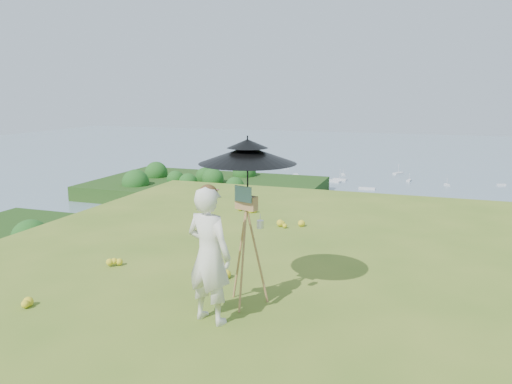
% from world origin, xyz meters
% --- Properties ---
extents(ground, '(14.00, 14.00, 0.00)m').
position_xyz_m(ground, '(0.00, 0.00, 0.00)').
color(ground, '#4E7421').
rests_on(ground, ground).
extents(shoreline_tier, '(170.00, 28.00, 8.00)m').
position_xyz_m(shoreline_tier, '(0.00, 75.00, -36.00)').
color(shoreline_tier, '#676152').
rests_on(shoreline_tier, bay_water).
extents(bay_water, '(700.00, 700.00, 0.00)m').
position_xyz_m(bay_water, '(0.00, 240.00, -34.00)').
color(bay_water, slate).
rests_on(bay_water, ground).
extents(peninsula, '(90.00, 60.00, 12.00)m').
position_xyz_m(peninsula, '(-75.00, 155.00, -29.00)').
color(peninsula, '#183B10').
rests_on(peninsula, bay_water).
extents(slope_trees, '(110.00, 50.00, 6.00)m').
position_xyz_m(slope_trees, '(0.00, 35.00, -15.00)').
color(slope_trees, '#195519').
rests_on(slope_trees, forest_slope).
extents(harbor_town, '(110.00, 22.00, 5.00)m').
position_xyz_m(harbor_town, '(0.00, 75.00, -29.50)').
color(harbor_town, silver).
rests_on(harbor_town, shoreline_tier).
extents(moored_boats, '(140.00, 140.00, 0.70)m').
position_xyz_m(moored_boats, '(-12.50, 161.00, -33.65)').
color(moored_boats, silver).
rests_on(moored_boats, bay_water).
extents(wildflowers, '(10.00, 10.50, 0.12)m').
position_xyz_m(wildflowers, '(0.00, 0.25, 0.06)').
color(wildflowers, gold).
rests_on(wildflowers, ground).
extents(painter, '(0.64, 0.50, 1.55)m').
position_xyz_m(painter, '(-2.17, -1.03, 0.77)').
color(painter, white).
rests_on(painter, ground).
extents(field_easel, '(0.70, 0.70, 1.47)m').
position_xyz_m(field_easel, '(-1.94, -0.46, 0.73)').
color(field_easel, '#B07F49').
rests_on(field_easel, ground).
extents(sun_umbrella, '(1.29, 1.29, 0.84)m').
position_xyz_m(sun_umbrella, '(-1.93, -0.43, 1.63)').
color(sun_umbrella, black).
rests_on(sun_umbrella, field_easel).
extents(painter_cap, '(0.25, 0.28, 0.10)m').
position_xyz_m(painter_cap, '(-2.17, -1.03, 1.51)').
color(painter_cap, '#D47480').
rests_on(painter_cap, painter).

